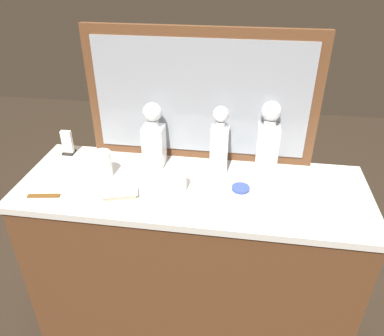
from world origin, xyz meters
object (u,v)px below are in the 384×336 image
at_px(crystal_decanter_right, 154,141).
at_px(crystal_decanter_far_right, 268,143).
at_px(tortoiseshell_comb, 44,196).
at_px(porcelain_dish, 241,189).
at_px(crystal_tumbler_far_left, 177,181).
at_px(silver_brush_front, 120,194).
at_px(crystal_tumbler_rear, 103,165).
at_px(napkin_holder, 68,144).
at_px(crystal_decanter_front, 219,146).

height_order(crystal_decanter_right, crystal_decanter_far_right, crystal_decanter_far_right).
bearing_deg(tortoiseshell_comb, crystal_decanter_right, 39.98).
bearing_deg(crystal_decanter_far_right, tortoiseshell_comb, -157.90).
bearing_deg(porcelain_dish, crystal_tumbler_far_left, -172.61).
height_order(crystal_tumbler_far_left, silver_brush_front, crystal_tumbler_far_left).
bearing_deg(tortoiseshell_comb, crystal_tumbler_far_left, 14.07).
distance_m(crystal_decanter_far_right, porcelain_dish, 0.23).
bearing_deg(crystal_tumbler_rear, crystal_decanter_right, 33.98).
distance_m(porcelain_dish, napkin_holder, 0.80).
relative_size(crystal_decanter_right, napkin_holder, 2.52).
xyz_separation_m(crystal_decanter_right, crystal_tumbler_rear, (-0.18, -0.12, -0.06)).
xyz_separation_m(crystal_tumbler_far_left, silver_brush_front, (-0.20, -0.08, -0.03)).
relative_size(crystal_tumbler_rear, porcelain_dish, 1.54).
bearing_deg(crystal_decanter_right, tortoiseshell_comb, -140.02).
distance_m(crystal_decanter_front, crystal_decanter_far_right, 0.20).
height_order(crystal_tumbler_rear, silver_brush_front, crystal_tumbler_rear).
bearing_deg(silver_brush_front, crystal_decanter_far_right, 28.26).
relative_size(crystal_decanter_right, crystal_tumbler_far_left, 3.28).
relative_size(crystal_tumbler_far_left, crystal_tumbler_rear, 0.78).
xyz_separation_m(crystal_tumbler_far_left, porcelain_dish, (0.24, 0.03, -0.03)).
distance_m(crystal_decanter_right, napkin_holder, 0.41).
xyz_separation_m(crystal_decanter_front, crystal_tumbler_rear, (-0.46, -0.11, -0.07)).
bearing_deg(crystal_tumbler_rear, silver_brush_front, -50.38).
bearing_deg(napkin_holder, silver_brush_front, -41.21).
bearing_deg(porcelain_dish, crystal_tumbler_rear, 177.73).
distance_m(crystal_tumbler_far_left, napkin_holder, 0.58).
bearing_deg(tortoiseshell_comb, napkin_holder, 98.42).
bearing_deg(tortoiseshell_comb, porcelain_dish, 11.89).
bearing_deg(napkin_holder, crystal_decanter_right, -4.87).
bearing_deg(silver_brush_front, crystal_tumbler_far_left, 20.97).
distance_m(crystal_decanter_front, napkin_holder, 0.69).
xyz_separation_m(crystal_tumbler_rear, porcelain_dish, (0.56, -0.02, -0.04)).
bearing_deg(crystal_decanter_far_right, porcelain_dish, -117.54).
bearing_deg(crystal_decanter_right, silver_brush_front, -106.29).
distance_m(crystal_decanter_right, crystal_decanter_far_right, 0.47).
bearing_deg(napkin_holder, crystal_decanter_far_right, 0.01).
height_order(crystal_decanter_right, silver_brush_front, crystal_decanter_right).
xyz_separation_m(crystal_decanter_front, silver_brush_front, (-0.35, -0.24, -0.10)).
xyz_separation_m(tortoiseshell_comb, napkin_holder, (-0.05, 0.33, 0.04)).
height_order(porcelain_dish, napkin_holder, napkin_holder).
distance_m(crystal_tumbler_rear, napkin_holder, 0.27).
distance_m(crystal_tumbler_far_left, porcelain_dish, 0.25).
height_order(crystal_tumbler_rear, tortoiseshell_comb, crystal_tumbler_rear).
distance_m(crystal_decanter_front, crystal_tumbler_far_left, 0.23).
height_order(crystal_decanter_right, crystal_tumbler_rear, crystal_decanter_right).
bearing_deg(crystal_decanter_far_right, crystal_decanter_front, -165.68).
xyz_separation_m(crystal_tumbler_far_left, tortoiseshell_comb, (-0.49, -0.12, -0.04)).
height_order(crystal_decanter_front, crystal_tumbler_rear, crystal_decanter_front).
distance_m(crystal_tumbler_rear, tortoiseshell_comb, 0.25).
bearing_deg(crystal_tumbler_far_left, tortoiseshell_comb, -165.93).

